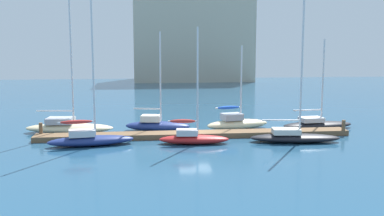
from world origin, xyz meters
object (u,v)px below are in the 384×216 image
Objects in this scene: sailboat_0 at (68,126)px; sailboat_6 at (317,124)px; sailboat_3 at (193,137)px; mooring_buoy_orange at (62,125)px; harbor_building_distant at (192,39)px; sailboat_5 at (294,136)px; sailboat_4 at (237,123)px; sailboat_1 at (90,138)px; sailboat_2 at (157,124)px.

sailboat_0 is 20.82m from sailboat_6.
sailboat_3 is at bearing -22.57° from sailboat_0.
harbor_building_distant reaches higher than mooring_buoy_orange.
sailboat_5 reaches higher than mooring_buoy_orange.
sailboat_3 is 0.37× the size of harbor_building_distant.
sailboat_4 is 6.89m from sailboat_6.
sailboat_3 reaches higher than sailboat_4.
sailboat_0 is 10.91m from sailboat_3.
harbor_building_distant is (13.65, 56.96, 7.55)m from sailboat_1.
sailboat_3 reaches higher than sailboat_2.
sailboat_4 is (13.94, -0.04, 0.03)m from sailboat_0.
harbor_building_distant reaches higher than sailboat_3.
sailboat_6 is (6.87, -0.46, -0.15)m from sailboat_4.
sailboat_1 is 12.69m from sailboat_4.
sailboat_2 is 6.76m from sailboat_4.
sailboat_1 reaches higher than mooring_buoy_orange.
sailboat_0 is 1.39× the size of sailboat_2.
sailboat_5 reaches higher than sailboat_4.
harbor_building_distant reaches higher than sailboat_2.
sailboat_1 reaches higher than sailboat_3.
sailboat_1 is at bearing -60.04° from sailboat_0.
sailboat_1 is 1.37× the size of sailboat_6.
sailboat_1 is 7.37m from sailboat_3.
sailboat_1 is 1.27× the size of sailboat_2.
sailboat_4 is at bearing 127.10° from sailboat_5.
sailboat_2 reaches higher than mooring_buoy_orange.
sailboat_0 reaches higher than sailboat_5.
mooring_buoy_orange is (-8.06, 2.20, -0.27)m from sailboat_2.
sailboat_3 is 1.10× the size of sailboat_6.
sailboat_2 is 8.36m from mooring_buoy_orange.
sailboat_3 is at bearing -175.20° from sailboat_5.
harbor_building_distant is at bearing 67.80° from sailboat_1.
sailboat_1 is at bearing -174.91° from sailboat_5.
harbor_building_distant is (15.90, 51.97, 7.59)m from sailboat_0.
harbor_building_distant is at bearing 90.90° from sailboat_2.
sailboat_5 is at bearing -11.92° from sailboat_0.
sailboat_4 is at bearing 54.88° from sailboat_3.
mooring_buoy_orange is at bearing 104.61° from sailboat_1.
sailboat_2 reaches higher than sailboat_4.
mooring_buoy_orange is at bearing 167.26° from sailboat_6.
sailboat_4 is 52.60m from harbor_building_distant.
sailboat_6 is (18.57, 4.48, -0.16)m from sailboat_1.
sailboat_5 is at bearing -23.12° from mooring_buoy_orange.
sailboat_0 reaches higher than sailboat_3.
sailboat_0 is 54.88m from harbor_building_distant.
sailboat_2 is (4.94, 5.03, -0.04)m from sailboat_1.
sailboat_4 is at bearing 14.19° from sailboat_1.
sailboat_6 is 13.88× the size of mooring_buoy_orange.
sailboat_0 is 1.09× the size of sailboat_1.
mooring_buoy_orange is at bearing 158.10° from sailboat_4.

